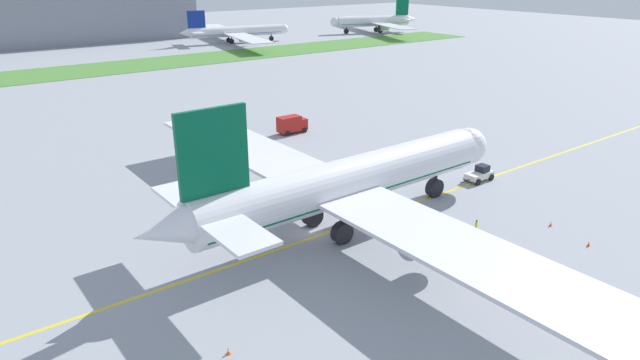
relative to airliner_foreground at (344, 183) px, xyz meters
The scene contains 14 objects.
ground_plane 6.72m from the airliner_foreground, 156.40° to the left, with size 600.00×600.00×0.00m, color #9399A0.
apron_taxi_line 6.54m from the airliner_foreground, behind, with size 280.00×0.36×0.01m, color yellow.
grass_median_strip 123.64m from the airliner_foreground, 91.61° to the left, with size 320.00×24.00×0.10m, color #4C8438.
airliner_foreground is the anchor object (origin of this frame).
pushback_tug 25.09m from the airliner_foreground, ahead, with size 6.04×2.38×2.14m.
ground_crew_wingwalker_port 15.49m from the airliner_foreground, 42.18° to the right, with size 0.53×0.43×1.69m.
traffic_cone_near_nose 24.52m from the airliner_foreground, 35.30° to the right, with size 0.36×0.36×0.58m.
traffic_cone_port_wing 26.97m from the airliner_foreground, 46.01° to the right, with size 0.36×0.36×0.58m.
traffic_cone_starboard_wing 24.53m from the airliner_foreground, 150.63° to the right, with size 0.36×0.36×0.58m.
service_truck_baggage_loader 46.28m from the airliner_foreground, 81.75° to the left, with size 5.45×4.00×2.47m.
service_truck_fuel_bowser 39.32m from the airliner_foreground, 64.80° to the left, with size 5.49×2.55×3.12m.
parked_airliner_far_left 166.84m from the airliner_foreground, 65.78° to the left, with size 43.51×71.02×12.56m.
parked_airliner_far_centre 199.25m from the airliner_foreground, 47.16° to the left, with size 39.84×63.54×14.65m.
terminal_building 188.10m from the airliner_foreground, 88.12° to the left, with size 117.38×20.00×18.00m, color gray.
Camera 1 is at (-32.32, -45.20, 27.94)m, focal length 30.77 mm.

